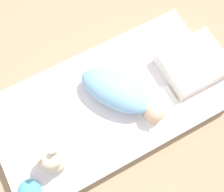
{
  "coord_description": "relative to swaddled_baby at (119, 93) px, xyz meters",
  "views": [
    {
      "loc": [
        0.21,
        0.44,
        1.73
      ],
      "look_at": [
        -0.03,
        -0.01,
        0.22
      ],
      "focal_mm": 42.0,
      "sensor_mm": 36.0,
      "label": 1
    }
  ],
  "objects": [
    {
      "name": "burp_cloth",
      "position": [
        -0.18,
        0.18,
        -0.08
      ],
      "size": [
        0.25,
        0.2,
        0.02
      ],
      "color": "white",
      "rests_on": "bed_mattress"
    },
    {
      "name": "bunny_plush",
      "position": [
        0.5,
        0.16,
        0.04
      ],
      "size": [
        0.15,
        0.15,
        0.31
      ],
      "color": "beige",
      "rests_on": "bed_mattress"
    },
    {
      "name": "ground_plane",
      "position": [
        0.07,
        -0.01,
        -0.26
      ],
      "size": [
        12.0,
        12.0,
        0.0
      ],
      "primitive_type": "plane",
      "color": "#9E8466"
    },
    {
      "name": "swaddled_baby",
      "position": [
        0.0,
        0.0,
        0.0
      ],
      "size": [
        0.42,
        0.53,
        0.18
      ],
      "rotation": [
        0.0,
        0.0,
        2.14
      ],
      "color": "#7FB7E5",
      "rests_on": "bed_mattress"
    },
    {
      "name": "pillow",
      "position": [
        -0.51,
        0.04,
        -0.03
      ],
      "size": [
        0.38,
        0.33,
        0.11
      ],
      "color": "white",
      "rests_on": "bed_mattress"
    },
    {
      "name": "bed_mattress",
      "position": [
        0.07,
        -0.01,
        -0.18
      ],
      "size": [
        1.46,
        0.76,
        0.17
      ],
      "color": "white",
      "rests_on": "ground_plane"
    }
  ]
}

